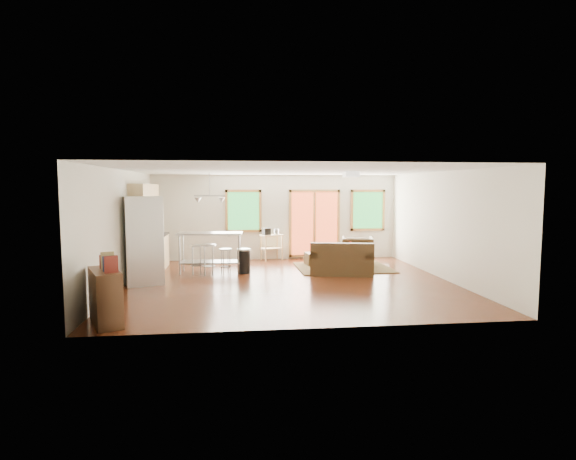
{
  "coord_description": "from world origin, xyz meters",
  "views": [
    {
      "loc": [
        -1.23,
        -10.28,
        2.2
      ],
      "look_at": [
        0.0,
        0.3,
        1.2
      ],
      "focal_mm": 28.0,
      "sensor_mm": 36.0,
      "label": 1
    }
  ],
  "objects": [
    {
      "name": "cabinets",
      "position": [
        -3.49,
        1.7,
        0.93
      ],
      "size": [
        0.64,
        2.24,
        2.3
      ],
      "color": "tan",
      "rests_on": "floor"
    },
    {
      "name": "rug",
      "position": [
        1.69,
        1.68,
        0.01
      ],
      "size": [
        2.55,
        1.98,
        0.03
      ],
      "primitive_type": "cube",
      "rotation": [
        0.0,
        0.0,
        0.02
      ],
      "color": "#3B5430",
      "rests_on": "floor"
    },
    {
      "name": "window_right",
      "position": [
        2.9,
        3.46,
        1.5
      ],
      "size": [
        1.1,
        0.05,
        1.3
      ],
      "color": "#1C5B25",
      "rests_on": "back_wall"
    },
    {
      "name": "book",
      "position": [
        2.21,
        1.75,
        0.56
      ],
      "size": [
        0.23,
        0.05,
        0.31
      ],
      "primitive_type": "imported",
      "rotation": [
        0.0,
        0.0,
        -0.11
      ],
      "color": "maroon",
      "rests_on": "coffee_table"
    },
    {
      "name": "left_wall",
      "position": [
        -3.76,
        0.0,
        1.3
      ],
      "size": [
        0.02,
        7.0,
        2.6
      ],
      "primitive_type": "cube",
      "color": "beige",
      "rests_on": "ground"
    },
    {
      "name": "trash_can",
      "position": [
        -1.04,
        1.25,
        0.32
      ],
      "size": [
        0.43,
        0.43,
        0.64
      ],
      "rotation": [
        0.0,
        0.0,
        -0.29
      ],
      "color": "black",
      "rests_on": "floor"
    },
    {
      "name": "vase",
      "position": [
        1.94,
        1.76,
        0.52
      ],
      "size": [
        0.24,
        0.24,
        0.32
      ],
      "rotation": [
        0.0,
        0.0,
        0.33
      ],
      "color": "silver",
      "rests_on": "coffee_table"
    },
    {
      "name": "back_wall",
      "position": [
        0.0,
        3.51,
        1.3
      ],
      "size": [
        7.5,
        0.02,
        2.6
      ],
      "primitive_type": "cube",
      "color": "beige",
      "rests_on": "ground"
    },
    {
      "name": "island",
      "position": [
        -1.9,
        1.45,
        0.72
      ],
      "size": [
        1.69,
        0.76,
        1.05
      ],
      "rotation": [
        0.0,
        0.0,
        -0.06
      ],
      "color": "#B7BABC",
      "rests_on": "floor"
    },
    {
      "name": "bar_stool_a",
      "position": [
        -2.24,
        1.22,
        0.57
      ],
      "size": [
        0.39,
        0.39,
        0.76
      ],
      "rotation": [
        0.0,
        0.0,
        0.08
      ],
      "color": "#B7BABC",
      "rests_on": "floor"
    },
    {
      "name": "front_wall",
      "position": [
        0.0,
        -3.51,
        1.3
      ],
      "size": [
        7.5,
        0.02,
        2.6
      ],
      "primitive_type": "cube",
      "color": "beige",
      "rests_on": "ground"
    },
    {
      "name": "pendant_light",
      "position": [
        -1.9,
        1.5,
        1.9
      ],
      "size": [
        0.8,
        0.18,
        0.79
      ],
      "color": "gray",
      "rests_on": "ceiling"
    },
    {
      "name": "ceiling",
      "position": [
        0.0,
        0.0,
        2.61
      ],
      "size": [
        7.5,
        7.0,
        0.02
      ],
      "primitive_type": "cube",
      "color": "silver",
      "rests_on": "ground"
    },
    {
      "name": "ottoman",
      "position": [
        1.01,
        2.2,
        0.18
      ],
      "size": [
        0.6,
        0.6,
        0.36
      ],
      "primitive_type": "cube",
      "rotation": [
        0.0,
        0.0,
        0.12
      ],
      "color": "#322413",
      "rests_on": "floor"
    },
    {
      "name": "refrigerator",
      "position": [
        -3.34,
        0.25,
        1.01
      ],
      "size": [
        1.01,
        0.99,
        2.01
      ],
      "rotation": [
        0.0,
        0.0,
        0.31
      ],
      "color": "#B7BABC",
      "rests_on": "floor"
    },
    {
      "name": "bar_stool_c",
      "position": [
        -1.5,
        1.11,
        0.5
      ],
      "size": [
        0.39,
        0.39,
        0.67
      ],
      "rotation": [
        0.0,
        0.0,
        0.3
      ],
      "color": "#B7BABC",
      "rests_on": "floor"
    },
    {
      "name": "window_left",
      "position": [
        -1.0,
        3.46,
        1.5
      ],
      "size": [
        1.1,
        0.05,
        1.3
      ],
      "color": "#1C5B25",
      "rests_on": "back_wall"
    },
    {
      "name": "bar_stool_b",
      "position": [
        -1.93,
        1.03,
        0.59
      ],
      "size": [
        0.39,
        0.39,
        0.8
      ],
      "rotation": [
        0.0,
        0.0,
        0.03
      ],
      "color": "#B7BABC",
      "rests_on": "floor"
    },
    {
      "name": "right_wall",
      "position": [
        3.76,
        0.0,
        1.3
      ],
      "size": [
        0.02,
        7.0,
        2.6
      ],
      "primitive_type": "cube",
      "color": "beige",
      "rests_on": "ground"
    },
    {
      "name": "french_doors",
      "position": [
        1.2,
        3.46,
        1.1
      ],
      "size": [
        1.6,
        0.05,
        2.1
      ],
      "color": "#BC4421",
      "rests_on": "back_wall"
    },
    {
      "name": "armchair",
      "position": [
        2.25,
        2.27,
        0.44
      ],
      "size": [
        1.02,
        0.98,
        0.89
      ],
      "primitive_type": "imported",
      "rotation": [
        0.0,
        0.0,
        2.92
      ],
      "color": "#322413",
      "rests_on": "floor"
    },
    {
      "name": "kitchen_cart",
      "position": [
        -0.18,
        3.25,
        0.68
      ],
      "size": [
        0.76,
        0.63,
        0.99
      ],
      "rotation": [
        0.0,
        0.0,
        0.38
      ],
      "color": "tan",
      "rests_on": "floor"
    },
    {
      "name": "cup",
      "position": [
        -1.41,
        1.35,
        1.01
      ],
      "size": [
        0.14,
        0.12,
        0.12
      ],
      "primitive_type": "imported",
      "rotation": [
        0.0,
        0.0,
        0.24
      ],
      "color": "silver",
      "rests_on": "island"
    },
    {
      "name": "floor",
      "position": [
        0.0,
        0.0,
        -0.01
      ],
      "size": [
        7.5,
        7.0,
        0.02
      ],
      "primitive_type": "cube",
      "color": "#37170B",
      "rests_on": "ground"
    },
    {
      "name": "coffee_table",
      "position": [
        1.81,
        1.64,
        0.38
      ],
      "size": [
        1.26,
        1.02,
        0.44
      ],
      "rotation": [
        0.0,
        0.0,
        -0.39
      ],
      "color": "#372012",
      "rests_on": "floor"
    },
    {
      "name": "ceiling_flush",
      "position": [
        1.6,
        0.6,
        2.53
      ],
      "size": [
        0.35,
        0.35,
        0.12
      ],
      "primitive_type": "cube",
      "color": "white",
      "rests_on": "ceiling"
    },
    {
      "name": "bookshelf",
      "position": [
        -3.35,
        -2.85,
        0.46
      ],
      "size": [
        0.76,
        1.07,
        1.17
      ],
      "rotation": [
        0.0,
        0.0,
        0.42
      ],
      "color": "#372012",
      "rests_on": "floor"
    },
    {
      "name": "loveseat",
      "position": [
        1.45,
        0.83,
        0.33
      ],
      "size": [
        1.74,
        1.23,
        0.84
      ],
      "rotation": [
        0.0,
        0.0,
        -0.23
      ],
      "color": "#322413",
      "rests_on": "floor"
    }
  ]
}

